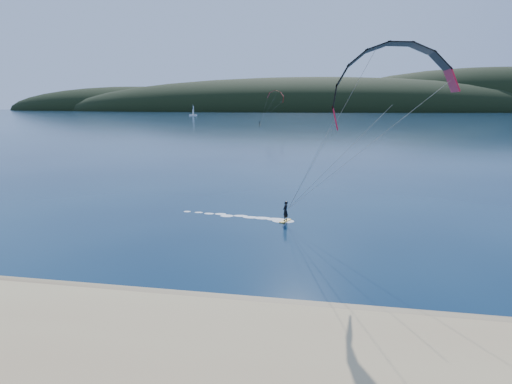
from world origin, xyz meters
TOP-DOWN VIEW (x-y plane):
  - ground at (0.00, 0.00)m, footprint 1800.00×1800.00m
  - wet_sand at (0.00, 4.50)m, footprint 220.00×2.50m
  - headland at (0.63, 745.28)m, footprint 1200.00×310.00m
  - kitesurfer_near at (11.85, 15.09)m, footprint 22.97×9.83m
  - kitesurfer_far at (-22.54, 205.52)m, footprint 13.89×6.29m
  - sailboat at (-130.17, 394.58)m, footprint 7.57×4.95m

SIDE VIEW (x-z plane):
  - ground at x=0.00m, z-range 0.00..0.00m
  - headland at x=0.63m, z-range -70.00..70.00m
  - wet_sand at x=0.00m, z-range 0.00..0.10m
  - sailboat at x=-130.17m, z-range -4.65..6.26m
  - kitesurfer_near at x=11.85m, z-range 2.74..17.25m
  - kitesurfer_far at x=-22.54m, z-range 4.76..21.54m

